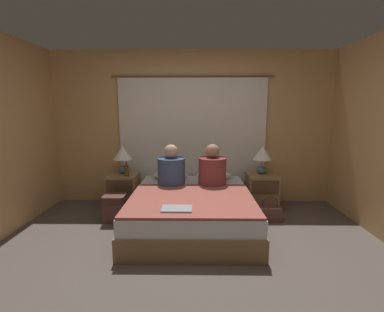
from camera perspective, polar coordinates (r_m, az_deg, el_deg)
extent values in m
plane|color=#564C47|center=(3.10, -0.29, -20.78)|extent=(16.00, 16.00, 0.00)
cube|color=tan|center=(4.66, 0.12, 5.75)|extent=(4.70, 0.06, 2.50)
cube|color=silver|center=(4.61, 0.11, 2.96)|extent=(2.41, 0.02, 2.06)
cylinder|color=brown|center=(4.61, 0.12, 16.03)|extent=(2.61, 0.02, 0.02)
cube|color=olive|center=(3.84, -0.06, -12.28)|extent=(1.59, 1.93, 0.27)
cube|color=silver|center=(3.76, -0.06, -9.02)|extent=(1.55, 1.89, 0.20)
cube|color=#937047|center=(4.56, -13.84, -7.03)|extent=(0.46, 0.45, 0.56)
cube|color=#4C3823|center=(4.31, -14.69, -6.13)|extent=(0.40, 0.02, 0.20)
cube|color=#937047|center=(4.54, 14.04, -7.12)|extent=(0.46, 0.45, 0.56)
cube|color=#4C3823|center=(4.28, 14.83, -6.22)|extent=(0.40, 0.02, 0.20)
ellipsoid|color=slate|center=(4.51, -13.91, -2.72)|extent=(0.16, 0.16, 0.12)
cylinder|color=#B2A893|center=(4.48, -13.97, -1.29)|extent=(0.02, 0.02, 0.10)
cone|color=white|center=(4.46, -14.05, 0.68)|extent=(0.29, 0.29, 0.21)
ellipsoid|color=slate|center=(4.48, 14.12, -2.79)|extent=(0.16, 0.16, 0.12)
cylinder|color=#B2A893|center=(4.46, 14.18, -1.36)|extent=(0.02, 0.02, 0.10)
cone|color=white|center=(4.43, 14.27, 0.63)|extent=(0.29, 0.29, 0.21)
ellipsoid|color=silver|center=(4.47, -4.41, -3.90)|extent=(0.56, 0.33, 0.12)
ellipsoid|color=silver|center=(4.46, 4.57, -3.93)|extent=(0.56, 0.33, 0.12)
cube|color=#994C42|center=(3.44, -0.13, -8.86)|extent=(1.53, 1.26, 0.03)
cylinder|color=#38517A|center=(4.05, -4.24, -3.25)|extent=(0.40, 0.40, 0.41)
sphere|color=tan|center=(3.99, -4.29, 0.97)|extent=(0.20, 0.20, 0.20)
cylinder|color=brown|center=(4.04, 4.18, -3.23)|extent=(0.40, 0.40, 0.41)
sphere|color=#A87A5B|center=(3.98, 4.24, 1.04)|extent=(0.20, 0.20, 0.20)
cylinder|color=#513819|center=(4.32, -13.24, -2.95)|extent=(0.06, 0.06, 0.17)
cylinder|color=#513819|center=(4.29, -13.29, -1.47)|extent=(0.02, 0.02, 0.06)
cube|color=#9EA0A5|center=(3.07, -3.14, -10.74)|extent=(0.33, 0.21, 0.02)
cube|color=brown|center=(4.13, -15.49, -10.21)|extent=(0.30, 0.24, 0.38)
cube|color=#452824|center=(4.06, -15.68, -8.33)|extent=(0.27, 0.25, 0.08)
cube|color=brown|center=(4.17, 15.65, -11.30)|extent=(0.30, 0.19, 0.20)
torus|color=#492B27|center=(4.12, 15.74, -9.45)|extent=(0.22, 0.02, 0.22)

